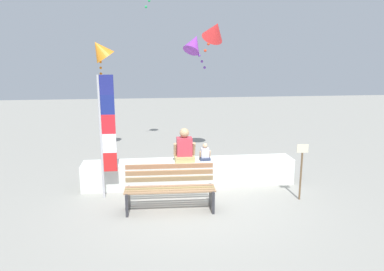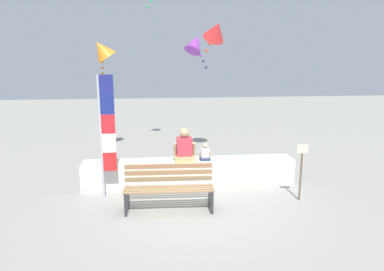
% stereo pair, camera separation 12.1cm
% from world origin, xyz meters
% --- Properties ---
extents(ground_plane, '(40.00, 40.00, 0.00)m').
position_xyz_m(ground_plane, '(0.00, 0.00, 0.00)').
color(ground_plane, gray).
extents(seawall_ledge, '(5.02, 0.63, 0.62)m').
position_xyz_m(seawall_ledge, '(0.00, 1.16, 0.31)').
color(seawall_ledge, silver).
rests_on(seawall_ledge, ground).
extents(park_bench, '(1.82, 0.68, 0.88)m').
position_xyz_m(park_bench, '(-0.56, -0.18, 0.43)').
color(park_bench, '#9C7553').
rests_on(park_bench, ground).
extents(person_adult, '(0.52, 0.38, 0.79)m').
position_xyz_m(person_adult, '(-0.13, 1.11, 0.93)').
color(person_adult, tan).
rests_on(person_adult, seawall_ledge).
extents(person_child, '(0.27, 0.20, 0.42)m').
position_xyz_m(person_child, '(0.37, 1.11, 0.78)').
color(person_child, '#29324C').
rests_on(person_child, seawall_ledge).
extents(flag_banner, '(0.34, 0.05, 2.67)m').
position_xyz_m(flag_banner, '(-1.86, 0.58, 1.51)').
color(flag_banner, '#B7B7BC').
rests_on(flag_banner, ground).
extents(kite_purple, '(0.89, 0.90, 1.13)m').
position_xyz_m(kite_purple, '(0.49, 4.11, 3.43)').
color(kite_purple, purple).
extents(kite_orange, '(0.91, 0.81, 1.15)m').
position_xyz_m(kite_orange, '(-2.31, 4.15, 3.23)').
color(kite_orange, orange).
extents(kite_red, '(0.84, 0.95, 0.97)m').
position_xyz_m(kite_red, '(0.97, 3.25, 3.74)').
color(kite_red, red).
extents(sign_post, '(0.24, 0.05, 1.23)m').
position_xyz_m(sign_post, '(2.26, -0.05, 0.73)').
color(sign_post, brown).
rests_on(sign_post, ground).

